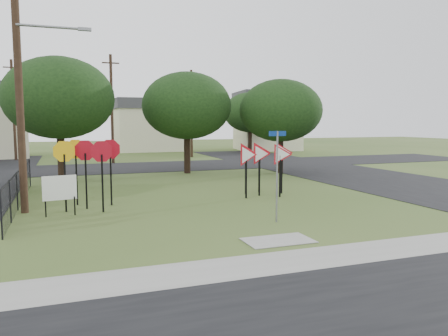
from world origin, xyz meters
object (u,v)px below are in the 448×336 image
Objects in this scene: street_name_sign at (277,171)px; info_board at (60,189)px; yield_sign_cluster at (262,156)px; stop_sign_cluster at (88,158)px.

info_board is at bearing 152.99° from street_name_sign.
yield_sign_cluster is at bearing 70.08° from street_name_sign.
stop_sign_cluster is 1.84× the size of info_board.
info_board is (-8.99, -1.73, -0.86)m from yield_sign_cluster.
yield_sign_cluster is (7.91, 0.58, -0.17)m from stop_sign_cluster.
street_name_sign is 0.97× the size of yield_sign_cluster.
stop_sign_cluster is at bearing -175.77° from yield_sign_cluster.
yield_sign_cluster reaches higher than info_board.
yield_sign_cluster is 2.16× the size of info_board.
yield_sign_cluster is at bearing 4.23° from stop_sign_cluster.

